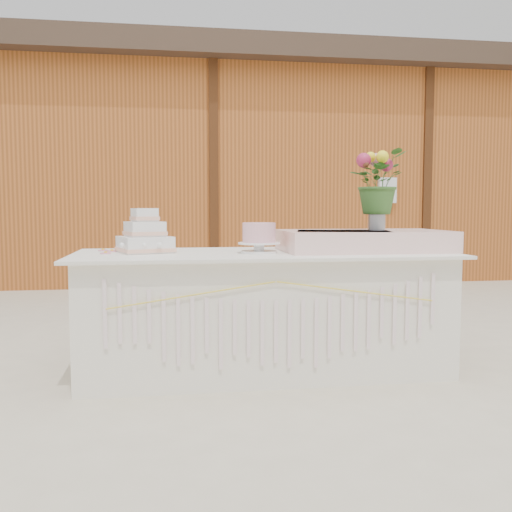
# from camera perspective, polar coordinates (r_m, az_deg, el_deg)

# --- Properties ---
(ground) EXTENTS (80.00, 80.00, 0.00)m
(ground) POSITION_cam_1_polar(r_m,az_deg,el_deg) (3.81, 0.70, -11.24)
(ground) COLOR beige
(ground) RESTS_ON ground
(barn) EXTENTS (12.60, 4.60, 3.30)m
(barn) POSITION_cam_1_polar(r_m,az_deg,el_deg) (9.64, -5.26, 8.49)
(barn) COLOR #AD5A24
(barn) RESTS_ON ground
(cake_table) EXTENTS (2.40, 1.00, 0.77)m
(cake_table) POSITION_cam_1_polar(r_m,az_deg,el_deg) (3.72, 0.72, -5.51)
(cake_table) COLOR white
(cake_table) RESTS_ON ground
(wedding_cake) EXTENTS (0.40, 0.40, 0.28)m
(wedding_cake) POSITION_cam_1_polar(r_m,az_deg,el_deg) (3.70, -11.05, 1.82)
(wedding_cake) COLOR white
(wedding_cake) RESTS_ON cake_table
(pink_cake_stand) EXTENTS (0.26, 0.26, 0.19)m
(pink_cake_stand) POSITION_cam_1_polar(r_m,az_deg,el_deg) (3.59, 0.30, 2.00)
(pink_cake_stand) COLOR white
(pink_cake_stand) RESTS_ON cake_table
(satin_runner) EXTENTS (1.08, 0.62, 0.14)m
(satin_runner) POSITION_cam_1_polar(r_m,az_deg,el_deg) (3.84, 10.73, 1.52)
(satin_runner) COLOR beige
(satin_runner) RESTS_ON cake_table
(flower_vase) EXTENTS (0.11, 0.11, 0.16)m
(flower_vase) POSITION_cam_1_polar(r_m,az_deg,el_deg) (3.88, 11.97, 3.68)
(flower_vase) COLOR #AEAEB3
(flower_vase) RESTS_ON satin_runner
(bouquet) EXTENTS (0.51, 0.50, 0.43)m
(bouquet) POSITION_cam_1_polar(r_m,az_deg,el_deg) (3.88, 12.05, 7.97)
(bouquet) COLOR #376528
(bouquet) RESTS_ON flower_vase
(loose_flowers) EXTENTS (0.25, 0.36, 0.02)m
(loose_flowers) POSITION_cam_1_polar(r_m,az_deg,el_deg) (3.76, -14.68, 0.47)
(loose_flowers) COLOR pink
(loose_flowers) RESTS_ON cake_table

